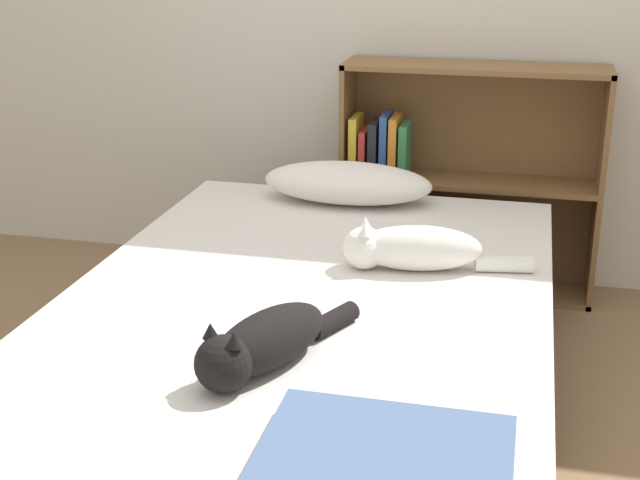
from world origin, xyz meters
TOP-DOWN VIEW (x-y plane):
  - ground_plane at (0.00, 0.00)m, footprint 8.00×8.00m
  - bed at (0.00, 0.00)m, footprint 1.34×2.01m
  - pillow at (-0.06, 0.83)m, footprint 0.61×0.28m
  - cat_light at (0.24, 0.24)m, footprint 0.54×0.19m
  - cat_dark at (0.01, -0.44)m, footprint 0.29×0.49m
  - bookshelf at (0.30, 1.23)m, footprint 0.98×0.26m
  - blanket_fold at (0.34, -0.77)m, footprint 0.46×0.34m

SIDE VIEW (x-z plane):
  - ground_plane at x=0.00m, z-range 0.00..0.00m
  - bed at x=0.00m, z-range 0.00..0.44m
  - bookshelf at x=0.30m, z-range 0.02..0.91m
  - blanket_fold at x=0.34m, z-range 0.44..0.49m
  - cat_dark at x=0.01m, z-range 0.43..0.58m
  - cat_light at x=0.24m, z-range 0.43..0.58m
  - pillow at x=-0.06m, z-range 0.44..0.58m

